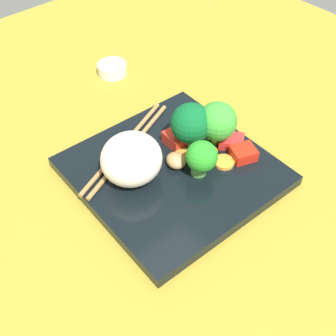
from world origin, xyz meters
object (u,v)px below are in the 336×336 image
chopstick_pair (127,147)px  sauce_cup (112,69)px  square_plate (173,171)px  carrot_slice_2 (207,152)px  rice_mound (131,159)px  broccoli_floret_1 (217,122)px

chopstick_pair → sauce_cup: 20.50cm
square_plate → carrot_slice_2: bearing=77.8°
rice_mound → broccoli_floret_1: (2.80, 12.02, 0.94)cm
broccoli_floret_1 → square_plate: bearing=-96.1°
broccoli_floret_1 → sauce_cup: (-25.08, 1.27, -4.75)cm
rice_mound → carrot_slice_2: size_ratio=2.62×
carrot_slice_2 → square_plate: bearing=-102.2°
broccoli_floret_1 → chopstick_pair: bearing=-129.0°
square_plate → carrot_slice_2: 5.31cm
square_plate → chopstick_pair: bearing=-161.3°
chopstick_pair → sauce_cup: chopstick_pair is taller
rice_mound → chopstick_pair: rice_mound is taller
carrot_slice_2 → sauce_cup: 25.64cm
rice_mound → broccoli_floret_1: bearing=76.9°
carrot_slice_2 → chopstick_pair: (-7.89, -7.40, 0.08)cm
broccoli_floret_1 → sauce_cup: broccoli_floret_1 is taller
carrot_slice_2 → chopstick_pair: size_ratio=0.15×
sauce_cup → square_plate: bearing=-18.8°
carrot_slice_2 → sauce_cup: same height
carrot_slice_2 → chopstick_pair: chopstick_pair is taller
square_plate → chopstick_pair: (-6.79, -2.30, 1.04)cm
broccoli_floret_1 → carrot_slice_2: broccoli_floret_1 is taller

